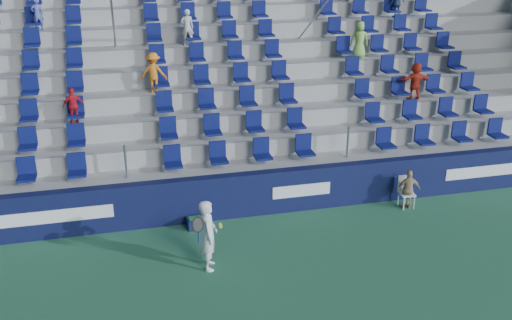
# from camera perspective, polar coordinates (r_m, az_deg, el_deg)

# --- Properties ---
(ground) EXTENTS (70.00, 70.00, 0.00)m
(ground) POSITION_cam_1_polar(r_m,az_deg,el_deg) (12.70, 2.15, -11.87)
(ground) COLOR #2E6D47
(ground) RESTS_ON ground
(sponsor_wall) EXTENTS (24.00, 0.32, 1.20)m
(sponsor_wall) POSITION_cam_1_polar(r_m,az_deg,el_deg) (15.06, -1.05, -3.46)
(sponsor_wall) COLOR #10153D
(sponsor_wall) RESTS_ON ground
(grandstand) EXTENTS (24.00, 8.17, 6.63)m
(grandstand) POSITION_cam_1_polar(r_m,az_deg,el_deg) (19.25, -4.44, 7.05)
(grandstand) COLOR #9B9B96
(grandstand) RESTS_ON ground
(tennis_player) EXTENTS (0.69, 0.67, 1.66)m
(tennis_player) POSITION_cam_1_polar(r_m,az_deg,el_deg) (12.73, -4.80, -7.47)
(tennis_player) COLOR white
(tennis_player) RESTS_ON ground
(line_judge_chair) EXTENTS (0.42, 0.43, 0.88)m
(line_judge_chair) POSITION_cam_1_polar(r_m,az_deg,el_deg) (16.12, 14.74, -2.83)
(line_judge_chair) COLOR white
(line_judge_chair) RESTS_ON ground
(line_judge) EXTENTS (0.69, 0.37, 1.12)m
(line_judge) POSITION_cam_1_polar(r_m,az_deg,el_deg) (15.99, 14.99, -2.86)
(line_judge) COLOR tan
(line_judge) RESTS_ON ground
(ball_bin) EXTENTS (0.54, 0.37, 0.29)m
(ball_bin) POSITION_cam_1_polar(r_m,az_deg,el_deg) (14.71, -5.89, -6.19)
(ball_bin) COLOR #10183A
(ball_bin) RESTS_ON ground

